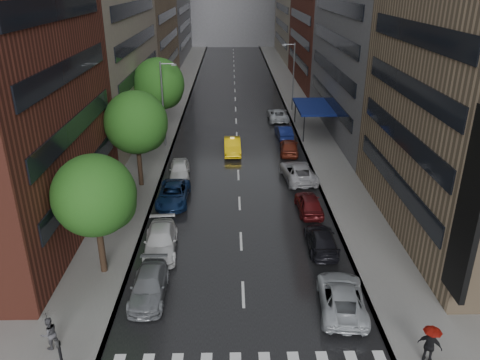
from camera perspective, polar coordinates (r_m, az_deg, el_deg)
name	(u,v)px	position (r m, az deg, el deg)	size (l,w,h in m)	color
ground	(245,344)	(24.89, 0.64, -19.34)	(220.00, 220.00, 0.00)	gray
road	(235,102)	(70.34, -0.56, 9.45)	(14.00, 140.00, 0.01)	black
sidewalk_left	(175,102)	(70.82, -7.96, 9.39)	(4.00, 140.00, 0.15)	gray
sidewalk_right	(296,102)	(70.98, 6.82, 9.48)	(4.00, 140.00, 0.15)	gray
tree_near	(94,196)	(28.39, -17.34, -1.83)	(4.87, 4.87, 7.76)	#382619
tree_mid	(136,123)	(40.30, -12.57, 6.84)	(5.33, 5.33, 8.49)	#382619
tree_far	(159,84)	(53.18, -9.90, 11.44)	(5.71, 5.71, 9.09)	#382619
taxi	(232,146)	(48.98, -0.94, 4.17)	(1.68, 4.82, 1.59)	yellow
parked_cars_left	(168,215)	(35.26, -8.79, -4.18)	(2.50, 22.34, 1.53)	slate
parked_cars_right	(298,171)	(42.96, 7.04, 1.12)	(3.21, 43.07, 1.59)	#A8ADB2
ped_black_umbrella	(48,327)	(25.42, -22.33, -16.29)	(1.07, 1.06, 2.09)	#47464B
ped_red_umbrella	(431,342)	(24.67, 22.22, -17.79)	(1.17, 0.98, 2.01)	black
street_lamp_left	(164,103)	(50.26, -9.31, 9.23)	(1.74, 0.22, 9.00)	gray
street_lamp_right	(293,75)	(64.95, 6.46, 12.55)	(1.74, 0.22, 9.00)	gray
awning	(313,107)	(55.86, 8.94, 8.81)	(4.00, 8.00, 3.12)	navy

